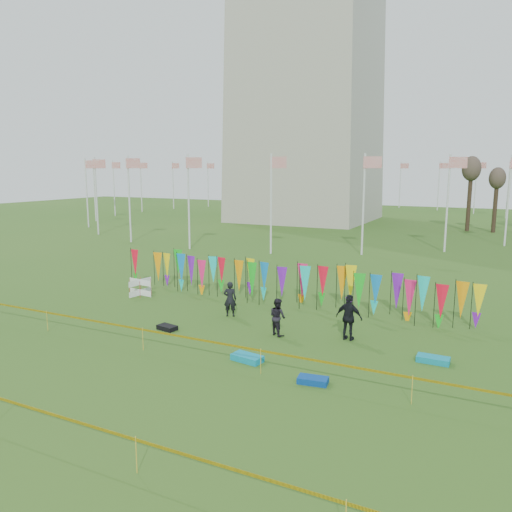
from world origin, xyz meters
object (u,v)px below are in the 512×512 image
at_px(kite_bag_black, 167,328).
at_px(person_left, 230,299).
at_px(person_right, 349,317).
at_px(kite_bag_teal, 433,359).
at_px(box_kite, 140,287).
at_px(person_mid, 278,317).
at_px(kite_bag_blue, 313,380).
at_px(kite_bag_turquoise, 247,358).

bearing_deg(kite_bag_black, person_left, 64.04).
height_order(person_right, kite_bag_teal, person_right).
bearing_deg(kite_bag_black, box_kite, 139.42).
bearing_deg(person_mid, kite_bag_teal, -154.72).
xyz_separation_m(box_kite, person_left, (6.29, -1.20, 0.37)).
bearing_deg(person_mid, kite_bag_blue, 155.32).
height_order(kite_bag_blue, kite_bag_black, kite_bag_blue).
bearing_deg(kite_bag_teal, box_kite, 169.41).
height_order(person_left, kite_bag_teal, person_left).
xyz_separation_m(kite_bag_black, kite_bag_teal, (10.70, 1.25, 0.01)).
xyz_separation_m(person_mid, person_right, (2.81, 0.72, 0.16)).
bearing_deg(kite_bag_black, kite_bag_teal, 6.65).
bearing_deg(box_kite, person_right, -9.05).
bearing_deg(kite_bag_black, kite_bag_blue, -17.31).
xyz_separation_m(person_mid, kite_bag_turquoise, (0.19, -3.10, -0.67)).
height_order(kite_bag_turquoise, kite_bag_black, kite_bag_turquoise).
distance_m(person_left, person_right, 5.93).
bearing_deg(kite_bag_turquoise, kite_bag_black, 161.27).
xyz_separation_m(person_right, kite_bag_blue, (0.15, -4.54, -0.84)).
xyz_separation_m(box_kite, person_right, (12.17, -1.94, 0.48)).
distance_m(person_left, person_mid, 3.40).
height_order(kite_bag_black, kite_bag_teal, kite_bag_teal).
distance_m(box_kite, kite_bag_turquoise, 11.16).
bearing_deg(kite_bag_black, person_right, 16.84).
relative_size(person_right, kite_bag_teal, 1.68).
relative_size(kite_bag_blue, kite_bag_black, 1.14).
bearing_deg(person_right, kite_bag_blue, 96.82).
distance_m(person_mid, kite_bag_turquoise, 3.17).
relative_size(kite_bag_turquoise, kite_bag_black, 1.34).
height_order(person_mid, person_right, person_right).
bearing_deg(kite_bag_blue, kite_bag_black, 162.69).
distance_m(person_mid, kite_bag_blue, 4.89).
bearing_deg(box_kite, kite_bag_black, -40.58).
height_order(kite_bag_turquoise, kite_bag_blue, kite_bag_turquoise).
height_order(person_mid, kite_bag_turquoise, person_mid).
distance_m(person_left, kite_bag_turquoise, 5.64).
height_order(box_kite, person_mid, person_mid).
relative_size(person_mid, kite_bag_blue, 1.63).
bearing_deg(person_left, box_kite, -31.68).
distance_m(person_mid, person_right, 2.91).
relative_size(person_mid, person_right, 0.83).
distance_m(person_left, kite_bag_blue, 8.05).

